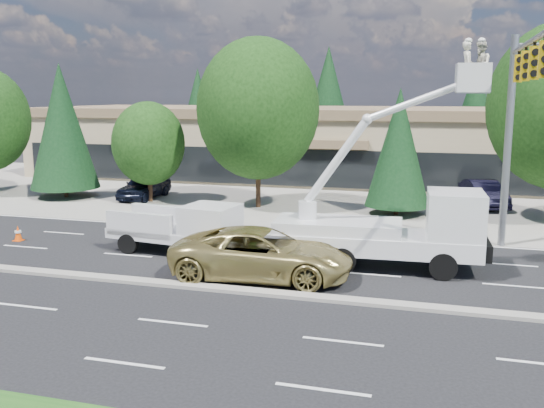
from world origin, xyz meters
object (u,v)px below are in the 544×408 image
(signal_mast, at_px, (517,108))
(minivan, at_px, (262,254))
(utility_pickup, at_px, (183,233))
(bucket_truck, at_px, (398,220))

(signal_mast, distance_m, minivan, 11.49)
(signal_mast, bearing_deg, utility_pickup, -167.40)
(utility_pickup, bearing_deg, bucket_truck, 8.61)
(signal_mast, distance_m, utility_pickup, 14.27)
(minivan, bearing_deg, utility_pickup, 56.22)
(signal_mast, distance_m, bucket_truck, 6.52)
(utility_pickup, relative_size, bucket_truck, 0.64)
(minivan, bearing_deg, bucket_truck, -65.02)
(utility_pickup, distance_m, bucket_truck, 8.85)
(bucket_truck, height_order, minivan, bucket_truck)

